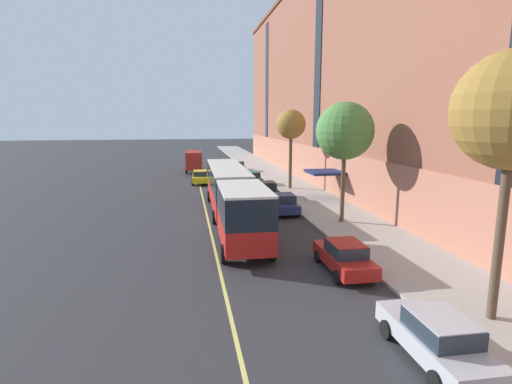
# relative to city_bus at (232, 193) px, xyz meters

# --- Properties ---
(ground_plane) EXTENTS (260.00, 260.00, 0.00)m
(ground_plane) POSITION_rel_city_bus_xyz_m (-1.00, 0.79, -2.15)
(ground_plane) COLOR #303033
(sidewalk) EXTENTS (5.65, 160.00, 0.15)m
(sidewalk) POSITION_rel_city_bus_xyz_m (8.35, 3.79, -2.07)
(sidewalk) COLOR #ADA89E
(sidewalk) RESTS_ON ground
(apartment_facade) EXTENTS (15.20, 110.00, 25.36)m
(apartment_facade) POSITION_rel_city_bus_xyz_m (17.16, 0.79, 10.52)
(apartment_facade) COLOR #935642
(apartment_facade) RESTS_ON ground
(city_bus) EXTENTS (3.13, 19.54, 3.72)m
(city_bus) POSITION_rel_city_bus_xyz_m (0.00, 0.00, 0.00)
(city_bus) COLOR red
(city_bus) RESTS_ON ground
(parked_car_red_0) EXTENTS (1.97, 4.57, 1.56)m
(parked_car_red_0) POSITION_rel_city_bus_xyz_m (4.31, -10.62, -1.37)
(parked_car_red_0) COLOR #B21E19
(parked_car_red_0) RESTS_ON ground
(parked_car_navy_1) EXTENTS (2.11, 4.69, 1.56)m
(parked_car_navy_1) POSITION_rel_city_bus_xyz_m (4.42, 2.28, -1.37)
(parked_car_navy_1) COLOR navy
(parked_car_navy_1) RESTS_ON ground
(parked_car_green_2) EXTENTS (2.03, 4.80, 1.56)m
(parked_car_green_2) POSITION_rel_city_bus_xyz_m (4.23, 16.70, -1.36)
(parked_car_green_2) COLOR #23603D
(parked_car_green_2) RESTS_ON ground
(parked_car_champagne_3) EXTENTS (1.96, 4.37, 1.56)m
(parked_car_champagne_3) POSITION_rel_city_bus_xyz_m (4.25, 28.98, -1.37)
(parked_car_champagne_3) COLOR #BCAD89
(parked_car_champagne_3) RESTS_ON ground
(parked_car_silver_5) EXTENTS (1.98, 4.58, 1.56)m
(parked_car_silver_5) POSITION_rel_city_bus_xyz_m (4.23, -18.13, -1.37)
(parked_car_silver_5) COLOR #B7B7BC
(parked_car_silver_5) RESTS_ON ground
(parked_car_black_6) EXTENTS (2.06, 4.48, 1.56)m
(parked_car_black_6) POSITION_rel_city_bus_xyz_m (4.38, 8.75, -1.37)
(parked_car_black_6) COLOR black
(parked_car_black_6) RESTS_ON ground
(box_truck) EXTENTS (2.44, 7.44, 3.04)m
(box_truck) POSITION_rel_city_bus_xyz_m (-2.08, 28.96, -0.42)
(box_truck) COLOR maroon
(box_truck) RESTS_ON ground
(taxi_cab) EXTENTS (2.09, 4.64, 1.56)m
(taxi_cab) POSITION_rel_city_bus_xyz_m (-1.58, 18.62, -1.37)
(taxi_cab) COLOR yellow
(taxi_cab) RESTS_ON ground
(street_tree_mid_block) EXTENTS (4.02, 4.02, 8.49)m
(street_tree_mid_block) POSITION_rel_city_bus_xyz_m (7.77, -1.73, 4.45)
(street_tree_mid_block) COLOR brown
(street_tree_mid_block) RESTS_ON sidewalk
(street_tree_far_uptown) EXTENTS (3.08, 3.08, 8.32)m
(street_tree_far_uptown) POSITION_rel_city_bus_xyz_m (7.77, 12.78, 4.69)
(street_tree_far_uptown) COLOR brown
(street_tree_far_uptown) RESTS_ON sidewalk
(fire_hydrant) EXTENTS (0.42, 0.24, 0.72)m
(fire_hydrant) POSITION_rel_city_bus_xyz_m (6.03, 12.40, -1.66)
(fire_hydrant) COLOR red
(fire_hydrant) RESTS_ON sidewalk
(lane_centerline) EXTENTS (0.16, 140.00, 0.01)m
(lane_centerline) POSITION_rel_city_bus_xyz_m (-1.70, 3.79, -2.15)
(lane_centerline) COLOR #E0D66B
(lane_centerline) RESTS_ON ground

